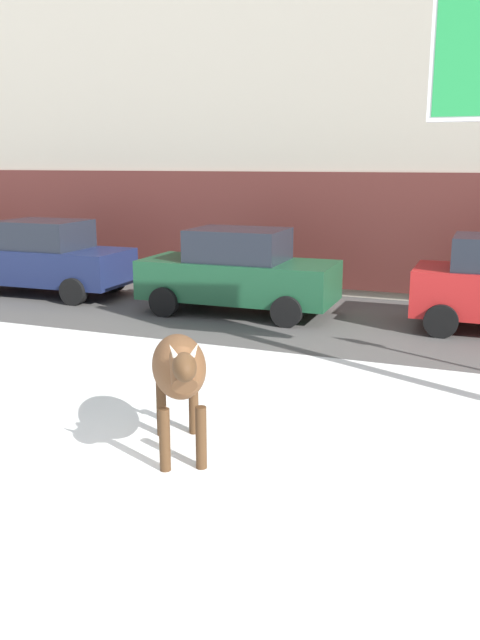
{
  "coord_description": "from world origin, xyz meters",
  "views": [
    {
      "loc": [
        3.46,
        -5.09,
        3.24
      ],
      "look_at": [
        0.07,
        3.35,
        1.1
      ],
      "focal_mm": 37.84,
      "sensor_mm": 36.0,
      "label": 1
    }
  ],
  "objects_px": {
    "pedestrian_by_cars": "(423,262)",
    "car_darkgreen_sedan": "(238,272)",
    "pedestrian_near_billboard": "(112,245)",
    "cow_brown": "(179,370)",
    "pedestrian_far_left": "(69,243)",
    "car_navy_sedan": "(46,258)"
  },
  "relations": [
    {
      "from": "pedestrian_by_cars",
      "to": "car_darkgreen_sedan",
      "type": "bearing_deg",
      "value": -136.51
    },
    {
      "from": "pedestrian_near_billboard",
      "to": "pedestrian_by_cars",
      "type": "height_order",
      "value": "same"
    },
    {
      "from": "car_darkgreen_sedan",
      "to": "pedestrian_by_cars",
      "type": "distance_m",
      "value": 4.82
    },
    {
      "from": "cow_brown",
      "to": "pedestrian_far_left",
      "type": "bearing_deg",
      "value": 130.8
    },
    {
      "from": "car_darkgreen_sedan",
      "to": "pedestrian_near_billboard",
      "type": "height_order",
      "value": "car_darkgreen_sedan"
    },
    {
      "from": "car_navy_sedan",
      "to": "cow_brown",
      "type": "bearing_deg",
      "value": -44.35
    },
    {
      "from": "pedestrian_by_cars",
      "to": "car_navy_sedan",
      "type": "bearing_deg",
      "value": -160.27
    },
    {
      "from": "car_navy_sedan",
      "to": "pedestrian_near_billboard",
      "type": "height_order",
      "value": "car_navy_sedan"
    },
    {
      "from": "cow_brown",
      "to": "car_navy_sedan",
      "type": "relative_size",
      "value": 0.43
    },
    {
      "from": "pedestrian_near_billboard",
      "to": "cow_brown",
      "type": "bearing_deg",
      "value": -54.2
    },
    {
      "from": "cow_brown",
      "to": "pedestrian_far_left",
      "type": "xyz_separation_m",
      "value": [
        -8.92,
        10.33,
        -0.11
      ]
    },
    {
      "from": "pedestrian_near_billboard",
      "to": "pedestrian_far_left",
      "type": "height_order",
      "value": "same"
    },
    {
      "from": "car_darkgreen_sedan",
      "to": "pedestrian_far_left",
      "type": "distance_m",
      "value": 7.55
    },
    {
      "from": "car_darkgreen_sedan",
      "to": "pedestrian_by_cars",
      "type": "height_order",
      "value": "car_darkgreen_sedan"
    },
    {
      "from": "cow_brown",
      "to": "pedestrian_by_cars",
      "type": "bearing_deg",
      "value": 82.47
    },
    {
      "from": "car_darkgreen_sedan",
      "to": "pedestrian_near_billboard",
      "type": "relative_size",
      "value": 2.45
    },
    {
      "from": "pedestrian_by_cars",
      "to": "pedestrian_far_left",
      "type": "bearing_deg",
      "value": 180.0
    },
    {
      "from": "cow_brown",
      "to": "car_darkgreen_sedan",
      "type": "bearing_deg",
      "value": 106.93
    },
    {
      "from": "car_darkgreen_sedan",
      "to": "pedestrian_far_left",
      "type": "bearing_deg",
      "value": 153.93
    },
    {
      "from": "car_navy_sedan",
      "to": "pedestrian_by_cars",
      "type": "distance_m",
      "value": 9.27
    },
    {
      "from": "car_darkgreen_sedan",
      "to": "pedestrian_far_left",
      "type": "height_order",
      "value": "car_darkgreen_sedan"
    },
    {
      "from": "car_navy_sedan",
      "to": "pedestrian_near_billboard",
      "type": "relative_size",
      "value": 2.45
    }
  ]
}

